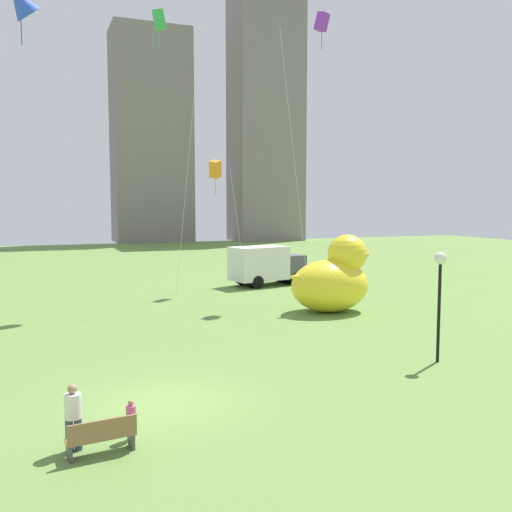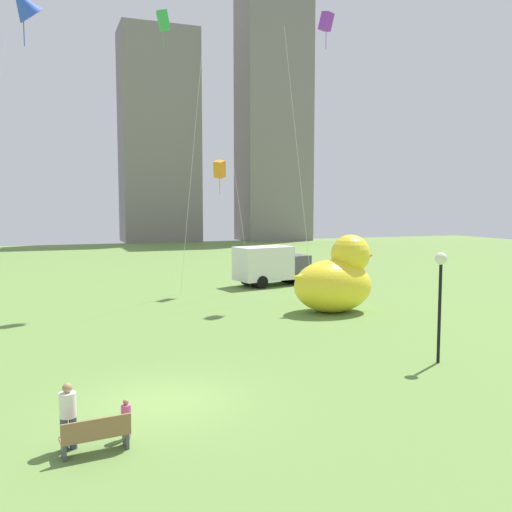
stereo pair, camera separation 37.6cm
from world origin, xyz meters
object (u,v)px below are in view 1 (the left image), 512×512
at_px(kite_green, 160,22).
at_px(lamppost, 440,278).
at_px(person_adult, 73,414).
at_px(kite_blue, 20,3).
at_px(park_bench, 102,436).
at_px(giant_inflatable_duck, 333,279).
at_px(kite_purple, 321,24).
at_px(box_truck, 266,266).
at_px(person_child, 131,418).
at_px(kite_orange, 216,170).

bearing_deg(kite_green, lamppost, -69.17).
xyz_separation_m(person_adult, kite_blue, (-0.97, 11.69, 13.12)).
relative_size(person_adult, kite_green, 0.09).
bearing_deg(person_adult, park_bench, -40.29).
distance_m(park_bench, kite_blue, 18.29).
relative_size(giant_inflatable_duck, kite_green, 0.29).
xyz_separation_m(person_adult, kite_purple, (16.68, 19.08, 16.40)).
height_order(box_truck, kite_purple, kite_purple).
bearing_deg(lamppost, person_child, -166.47).
xyz_separation_m(person_adult, kite_green, (6.57, 20.38, 15.74)).
bearing_deg(person_child, box_truck, 60.38).
bearing_deg(giant_inflatable_duck, person_adult, -137.63).
xyz_separation_m(person_adult, giant_inflatable_duck, (14.41, 13.14, 0.90)).
height_order(box_truck, kite_blue, kite_blue).
relative_size(park_bench, box_truck, 0.28).
bearing_deg(kite_orange, person_adult, -115.31).
bearing_deg(person_child, kite_orange, 67.51).
height_order(person_child, giant_inflatable_duck, giant_inflatable_duck).
bearing_deg(park_bench, kite_orange, 66.41).
bearing_deg(lamppost, person_adult, -167.29).
distance_m(person_adult, kite_blue, 17.60).
bearing_deg(box_truck, person_adult, -121.94).
relative_size(box_truck, kite_green, 0.34).
bearing_deg(kite_orange, person_child, -112.49).
height_order(person_adult, kite_purple, kite_purple).
xyz_separation_m(giant_inflatable_duck, kite_orange, (-3.77, 9.35, 6.39)).
distance_m(box_truck, kite_purple, 16.67).
xyz_separation_m(person_child, giant_inflatable_duck, (13.03, 13.01, 1.24)).
distance_m(kite_purple, kite_orange, 11.45).
relative_size(box_truck, kite_blue, 0.39).
xyz_separation_m(lamppost, kite_green, (-6.62, 17.41, 13.48)).
xyz_separation_m(giant_inflatable_duck, kite_blue, (-15.38, -1.46, 12.22)).
bearing_deg(kite_purple, kite_blue, -157.27).
xyz_separation_m(giant_inflatable_duck, box_truck, (0.44, 10.68, -0.37)).
distance_m(person_adult, giant_inflatable_duck, 19.52).
distance_m(kite_blue, kite_orange, 16.89).
xyz_separation_m(person_child, kite_green, (5.19, 20.25, 16.08)).
relative_size(person_child, lamppost, 0.25).
bearing_deg(kite_orange, kite_green, -152.58).
xyz_separation_m(person_child, box_truck, (13.47, 23.69, 0.87)).
bearing_deg(box_truck, giant_inflatable_duck, -92.37).
relative_size(person_adult, giant_inflatable_duck, 0.32).
height_order(person_adult, kite_blue, kite_blue).
bearing_deg(kite_orange, giant_inflatable_duck, -68.02).
height_order(person_child, kite_orange, kite_orange).
xyz_separation_m(giant_inflatable_duck, kite_purple, (2.27, 5.94, 15.50)).
xyz_separation_m(park_bench, lamppost, (12.60, 3.48, 2.70)).
relative_size(person_adult, kite_orange, 0.18).
height_order(person_adult, lamppost, lamppost).
bearing_deg(kite_purple, lamppost, -102.21).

